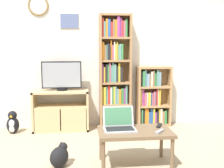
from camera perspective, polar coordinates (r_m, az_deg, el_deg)
ground_plane at (r=3.31m, az=0.05°, el=-17.20°), size 18.00×18.00×0.00m
wall_back at (r=4.74m, az=-2.22°, el=6.60°), size 7.18×0.09×2.60m
tv_stand at (r=4.60m, az=-10.99°, el=-5.67°), size 0.93×0.41×0.69m
television at (r=4.51m, az=-10.89°, el=1.75°), size 0.67×0.18×0.49m
bookshelf_tall at (r=4.62m, az=0.48°, el=2.34°), size 0.55×0.26×1.98m
bookshelf_short at (r=4.81m, az=8.69°, el=-3.01°), size 0.60×0.24×1.08m
coffee_table at (r=3.17m, az=5.00°, el=-10.88°), size 0.86×0.51×0.44m
laptop at (r=3.16m, az=1.57°, el=-8.68°), size 0.38×0.30×0.26m
remote_near_laptop at (r=3.12m, az=10.37°, el=-10.08°), size 0.14×0.15×0.02m
remote_far_from_laptop at (r=3.34m, az=10.24°, el=-8.86°), size 0.11×0.16×0.02m
cat at (r=3.27m, az=-11.29°, el=-15.16°), size 0.30×0.50×0.29m
penguin_figurine at (r=4.68m, az=-20.81°, el=-7.97°), size 0.20×0.18×0.38m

